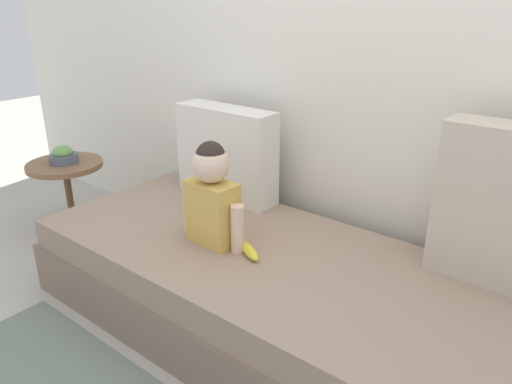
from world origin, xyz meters
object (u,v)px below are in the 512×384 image
at_px(couch, 290,302).
at_px(throw_pillow_right, 507,208).
at_px(toddler, 212,194).
at_px(banana, 249,250).
at_px(side_table, 66,179).
at_px(fruit_bowl, 63,156).
at_px(throw_pillow_left, 226,153).

xyz_separation_m(couch, throw_pillow_right, (0.65, 0.35, 0.48)).
bearing_deg(couch, toddler, -169.26).
xyz_separation_m(banana, side_table, (-1.44, 0.06, -0.05)).
distance_m(couch, side_table, 1.61).
height_order(couch, throw_pillow_right, throw_pillow_right).
relative_size(couch, throw_pillow_right, 4.11).
bearing_deg(toddler, throw_pillow_right, 22.62).
xyz_separation_m(side_table, fruit_bowl, (-0.00, -0.00, 0.14)).
bearing_deg(fruit_bowl, couch, 0.12).
height_order(toddler, side_table, toddler).
height_order(banana, side_table, side_table).
distance_m(throw_pillow_left, banana, 0.68).
distance_m(couch, toddler, 0.54).
distance_m(throw_pillow_right, toddler, 1.09).
height_order(banana, fruit_bowl, fruit_bowl).
relative_size(throw_pillow_left, banana, 3.23).
bearing_deg(couch, banana, -158.95).
relative_size(toddler, fruit_bowl, 2.72).
xyz_separation_m(couch, side_table, (-1.60, -0.00, 0.17)).
relative_size(throw_pillow_right, side_table, 1.28).
relative_size(throw_pillow_right, banana, 3.39).
bearing_deg(side_table, throw_pillow_left, 20.55).
relative_size(couch, side_table, 5.25).
bearing_deg(fruit_bowl, side_table, 2.80).
bearing_deg(throw_pillow_left, side_table, -159.45).
bearing_deg(couch, fruit_bowl, -179.88).
distance_m(couch, throw_pillow_right, 0.88).
distance_m(couch, throw_pillow_left, 0.85).
height_order(throw_pillow_left, banana, throw_pillow_left).
distance_m(throw_pillow_right, side_table, 2.30).
bearing_deg(side_table, throw_pillow_right, 8.97).
xyz_separation_m(couch, toddler, (-0.35, -0.07, 0.41)).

